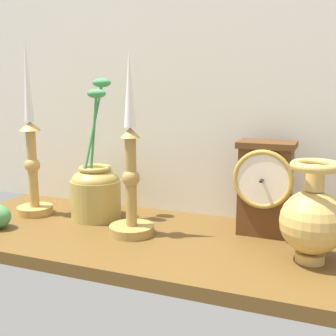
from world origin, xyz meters
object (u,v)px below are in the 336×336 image
mantel_clock (265,186)px  candlestick_tall_left (131,178)px  candlestick_tall_center (32,157)px  brass_vase_jar (96,189)px  brass_vase_bulbous (312,218)px

mantel_clock → candlestick_tall_left: 26.77cm
mantel_clock → candlestick_tall_center: (-52.12, -6.03, 3.67)cm
candlestick_tall_left → brass_vase_jar: size_ratio=1.17×
candlestick_tall_left → brass_vase_bulbous: (34.36, -1.32, -3.85)cm
mantel_clock → brass_vase_jar: bearing=-174.7°
candlestick_tall_left → brass_vase_bulbous: bearing=-2.2°
candlestick_tall_center → brass_vase_bulbous: candlestick_tall_center is taller
candlestick_tall_left → brass_vase_bulbous: candlestick_tall_left is taller
mantel_clock → brass_vase_jar: brass_vase_jar is taller
mantel_clock → candlestick_tall_left: size_ratio=0.51×
candlestick_tall_left → mantel_clock: bearing=22.4°
candlestick_tall_left → brass_vase_jar: 14.80cm
candlestick_tall_center → brass_vase_bulbous: size_ratio=2.32×
brass_vase_bulbous → brass_vase_jar: 47.35cm
mantel_clock → candlestick_tall_center: candlestick_tall_center is taller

